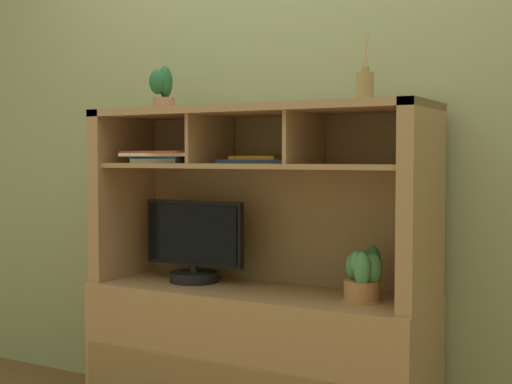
{
  "coord_description": "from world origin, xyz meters",
  "views": [
    {
      "loc": [
        1.4,
        -2.5,
        1.14
      ],
      "look_at": [
        0.0,
        0.0,
        0.99
      ],
      "focal_mm": 49.84,
      "sensor_mm": 36.0,
      "label": 1
    }
  ],
  "objects_px": {
    "magazine_stack_centre": "(168,156)",
    "tv_monitor": "(194,246)",
    "potted_fern": "(363,278)",
    "media_console": "(257,329)",
    "potted_orchid": "(365,277)",
    "diffuser_bottle": "(365,86)",
    "potted_succulent": "(163,89)",
    "magazine_stack_left": "(261,160)"
  },
  "relations": [
    {
      "from": "potted_fern",
      "to": "potted_orchid",
      "type": "bearing_deg",
      "value": 99.46
    },
    {
      "from": "potted_orchid",
      "to": "magazine_stack_centre",
      "type": "xyz_separation_m",
      "value": [
        -0.87,
        -0.06,
        0.45
      ]
    },
    {
      "from": "media_console",
      "to": "potted_succulent",
      "type": "bearing_deg",
      "value": 179.93
    },
    {
      "from": "potted_succulent",
      "to": "tv_monitor",
      "type": "bearing_deg",
      "value": 4.75
    },
    {
      "from": "tv_monitor",
      "to": "potted_fern",
      "type": "height_order",
      "value": "tv_monitor"
    },
    {
      "from": "diffuser_bottle",
      "to": "magazine_stack_centre",
      "type": "bearing_deg",
      "value": -177.45
    },
    {
      "from": "diffuser_bottle",
      "to": "potted_orchid",
      "type": "bearing_deg",
      "value": 86.83
    },
    {
      "from": "media_console",
      "to": "diffuser_bottle",
      "type": "distance_m",
      "value": 1.07
    },
    {
      "from": "diffuser_bottle",
      "to": "potted_succulent",
      "type": "height_order",
      "value": "diffuser_bottle"
    },
    {
      "from": "magazine_stack_left",
      "to": "diffuser_bottle",
      "type": "xyz_separation_m",
      "value": [
        0.47,
        -0.06,
        0.27
      ]
    },
    {
      "from": "media_console",
      "to": "diffuser_bottle",
      "type": "height_order",
      "value": "diffuser_bottle"
    },
    {
      "from": "potted_orchid",
      "to": "magazine_stack_centre",
      "type": "height_order",
      "value": "magazine_stack_centre"
    },
    {
      "from": "potted_orchid",
      "to": "diffuser_bottle",
      "type": "distance_m",
      "value": 0.71
    },
    {
      "from": "potted_fern",
      "to": "magazine_stack_left",
      "type": "relative_size",
      "value": 0.59
    },
    {
      "from": "tv_monitor",
      "to": "magazine_stack_centre",
      "type": "bearing_deg",
      "value": -147.63
    },
    {
      "from": "media_console",
      "to": "potted_fern",
      "type": "xyz_separation_m",
      "value": [
        0.47,
        -0.03,
        0.25
      ]
    },
    {
      "from": "media_console",
      "to": "potted_succulent",
      "type": "xyz_separation_m",
      "value": [
        -0.47,
        0.0,
        1.0
      ]
    },
    {
      "from": "magazine_stack_centre",
      "to": "tv_monitor",
      "type": "bearing_deg",
      "value": 32.37
    },
    {
      "from": "potted_orchid",
      "to": "diffuser_bottle",
      "type": "bearing_deg",
      "value": -93.17
    },
    {
      "from": "tv_monitor",
      "to": "potted_succulent",
      "type": "distance_m",
      "value": 0.7
    },
    {
      "from": "potted_fern",
      "to": "media_console",
      "type": "bearing_deg",
      "value": 176.13
    },
    {
      "from": "media_console",
      "to": "potted_fern",
      "type": "bearing_deg",
      "value": -3.87
    },
    {
      "from": "potted_orchid",
      "to": "magazine_stack_left",
      "type": "height_order",
      "value": "magazine_stack_left"
    },
    {
      "from": "tv_monitor",
      "to": "magazine_stack_left",
      "type": "bearing_deg",
      "value": 7.17
    },
    {
      "from": "magazine_stack_centre",
      "to": "diffuser_bottle",
      "type": "distance_m",
      "value": 0.91
    },
    {
      "from": "diffuser_bottle",
      "to": "potted_succulent",
      "type": "xyz_separation_m",
      "value": [
        -0.93,
        0.01,
        0.04
      ]
    },
    {
      "from": "potted_orchid",
      "to": "magazine_stack_centre",
      "type": "relative_size",
      "value": 0.57
    },
    {
      "from": "diffuser_bottle",
      "to": "tv_monitor",
      "type": "bearing_deg",
      "value": 178.59
    },
    {
      "from": "potted_orchid",
      "to": "magazine_stack_left",
      "type": "bearing_deg",
      "value": 175.1
    },
    {
      "from": "potted_orchid",
      "to": "diffuser_bottle",
      "type": "relative_size",
      "value": 0.81
    },
    {
      "from": "potted_fern",
      "to": "diffuser_bottle",
      "type": "height_order",
      "value": "diffuser_bottle"
    },
    {
      "from": "media_console",
      "to": "magazine_stack_left",
      "type": "xyz_separation_m",
      "value": [
        -0.01,
        0.05,
        0.69
      ]
    },
    {
      "from": "magazine_stack_left",
      "to": "potted_succulent",
      "type": "bearing_deg",
      "value": -173.63
    },
    {
      "from": "diffuser_bottle",
      "to": "potted_succulent",
      "type": "distance_m",
      "value": 0.93
    },
    {
      "from": "potted_orchid",
      "to": "potted_succulent",
      "type": "distance_m",
      "value": 1.2
    },
    {
      "from": "magazine_stack_left",
      "to": "diffuser_bottle",
      "type": "distance_m",
      "value": 0.55
    },
    {
      "from": "potted_fern",
      "to": "magazine_stack_left",
      "type": "distance_m",
      "value": 0.65
    },
    {
      "from": "media_console",
      "to": "magazine_stack_left",
      "type": "relative_size",
      "value": 4.33
    },
    {
      "from": "tv_monitor",
      "to": "potted_orchid",
      "type": "relative_size",
      "value": 2.31
    },
    {
      "from": "tv_monitor",
      "to": "potted_fern",
      "type": "xyz_separation_m",
      "value": [
        0.79,
        -0.04,
        -0.07
      ]
    },
    {
      "from": "media_console",
      "to": "potted_fern",
      "type": "distance_m",
      "value": 0.54
    },
    {
      "from": "media_console",
      "to": "diffuser_bottle",
      "type": "xyz_separation_m",
      "value": [
        0.46,
        -0.01,
        0.96
      ]
    }
  ]
}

